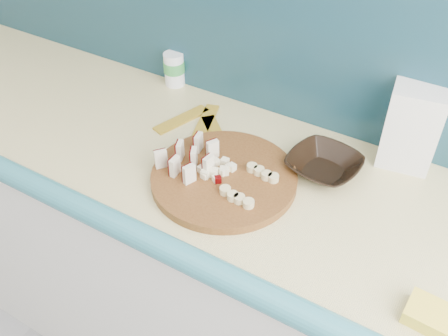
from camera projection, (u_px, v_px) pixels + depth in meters
kitchen_counter at (173, 251)px, 1.63m from camera, size 2.20×0.63×0.91m
backsplash at (217, 14)px, 1.37m from camera, size 2.20×0.02×0.50m
cutting_board at (224, 178)px, 1.21m from camera, size 0.40×0.40×0.02m
apple_wedges at (189, 158)px, 1.21m from camera, size 0.13×0.14×0.05m
apple_chunks at (217, 168)px, 1.21m from camera, size 0.06×0.06×0.02m
banana_slices at (250, 185)px, 1.16m from camera, size 0.10×0.14×0.02m
brown_bowl at (324, 165)px, 1.23m from camera, size 0.20×0.20×0.04m
flour_bag at (412, 128)px, 1.20m from camera, size 0.14×0.11×0.21m
canister at (174, 68)px, 1.53m from camera, size 0.06×0.06×0.10m
sponge at (434, 317)px, 0.91m from camera, size 0.11×0.08×0.03m
banana_peel at (201, 125)px, 1.39m from camera, size 0.24×0.20×0.01m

